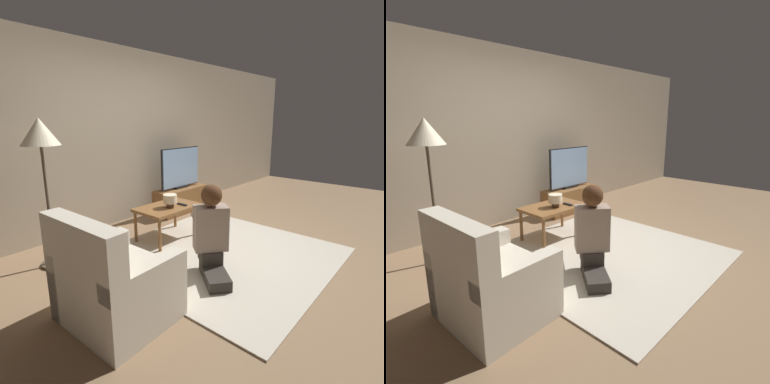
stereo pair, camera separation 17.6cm
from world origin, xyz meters
The scene contains 11 objects.
ground_plane centered at (0.00, 0.00, 0.00)m, with size 10.00×10.00×0.00m, color #896B4C.
wall_back centered at (0.00, 1.93, 1.30)m, with size 10.00×0.06×2.60m.
rug centered at (0.00, 0.00, 0.01)m, with size 2.34×2.36×0.02m.
tv_stand centered at (0.92, 1.53, 0.21)m, with size 1.02×0.36×0.42m.
tv centered at (0.92, 1.54, 0.77)m, with size 0.88×0.08×0.69m.
coffee_table centered at (-0.10, 0.83, 0.41)m, with size 0.82×0.53×0.46m.
floor_lamp centered at (-1.45, 1.26, 1.36)m, with size 0.38×0.38×1.60m.
armchair centered at (-1.56, -0.04, 0.30)m, with size 0.76×0.86×0.91m.
person_kneeling centered at (-0.47, -0.17, 0.49)m, with size 0.72×0.81×0.94m.
table_lamp centered at (-0.11, 0.77, 0.56)m, with size 0.18×0.18×0.17m.
remote centered at (0.06, 0.72, 0.47)m, with size 0.04×0.15×0.02m.
Camera 2 is at (-2.64, -2.02, 1.58)m, focal length 28.00 mm.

